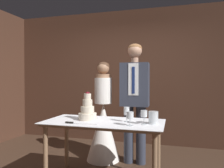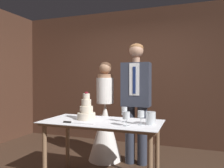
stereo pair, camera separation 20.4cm
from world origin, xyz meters
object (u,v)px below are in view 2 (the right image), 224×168
(tiered_cake, at_px, (86,111))
(bride, at_px, (105,124))
(wine_glass_far, at_px, (126,116))
(cake_table, at_px, (102,129))
(hurricane_candle, at_px, (151,118))
(groom, at_px, (136,95))
(cake_knife, at_px, (72,123))
(wine_glass_middle, at_px, (141,115))
(wine_glass_near, at_px, (124,111))

(tiered_cake, xyz_separation_m, bride, (-0.03, 0.74, -0.32))
(wine_glass_far, bearing_deg, cake_table, 155.68)
(wine_glass_far, distance_m, bride, 1.18)
(hurricane_candle, height_order, groom, groom)
(cake_knife, distance_m, groom, 1.18)
(groom, bearing_deg, tiered_cake, -123.46)
(hurricane_candle, bearing_deg, wine_glass_far, -145.35)
(tiered_cake, distance_m, wine_glass_middle, 0.75)
(cake_knife, distance_m, bride, 1.04)
(cake_table, height_order, groom, groom)
(wine_glass_near, bearing_deg, wine_glass_far, -68.19)
(cake_table, distance_m, wine_glass_middle, 0.56)
(tiered_cake, xyz_separation_m, wine_glass_middle, (0.74, -0.09, 0.00))
(cake_table, height_order, hurricane_candle, hurricane_candle)
(wine_glass_near, height_order, wine_glass_middle, wine_glass_near)
(hurricane_candle, distance_m, bride, 1.20)
(wine_glass_far, xyz_separation_m, bride, (-0.63, 0.95, -0.31))
(wine_glass_middle, bearing_deg, groom, 106.95)
(tiered_cake, xyz_separation_m, groom, (0.49, 0.74, 0.17))
(tiered_cake, height_order, groom, groom)
(cake_table, xyz_separation_m, tiered_cake, (-0.23, 0.04, 0.21))
(wine_glass_middle, relative_size, groom, 0.09)
(wine_glass_middle, distance_m, bride, 1.18)
(wine_glass_far, bearing_deg, wine_glass_middle, 38.78)
(groom, bearing_deg, cake_knife, -117.99)
(tiered_cake, bearing_deg, bride, 92.17)
(wine_glass_far, height_order, bride, bride)
(bride, height_order, groom, groom)
(wine_glass_near, bearing_deg, cake_knife, -153.42)
(cake_table, xyz_separation_m, wine_glass_near, (0.28, 0.05, 0.23))
(cake_table, xyz_separation_m, wine_glass_far, (0.37, -0.17, 0.21))
(cake_table, height_order, bride, bride)
(cake_knife, bearing_deg, hurricane_candle, 12.15)
(wine_glass_near, bearing_deg, tiered_cake, -179.11)
(wine_glass_middle, distance_m, wine_glass_far, 0.18)
(wine_glass_far, xyz_separation_m, groom, (-0.11, 0.95, 0.17))
(cake_knife, distance_m, wine_glass_far, 0.66)
(wine_glass_far, height_order, groom, groom)
(groom, bearing_deg, wine_glass_middle, -73.05)
(wine_glass_near, xyz_separation_m, wine_glass_far, (0.08, -0.21, -0.02))
(groom, bearing_deg, wine_glass_near, -88.04)
(wine_glass_middle, xyz_separation_m, hurricane_candle, (0.10, 0.06, -0.05))
(cake_knife, height_order, hurricane_candle, hurricane_candle)
(wine_glass_near, height_order, wine_glass_far, wine_glass_near)
(cake_table, distance_m, bride, 0.83)
(wine_glass_near, bearing_deg, cake_table, -170.95)
(cake_knife, relative_size, wine_glass_near, 2.13)
(wine_glass_middle, height_order, wine_glass_far, wine_glass_middle)
(wine_glass_far, bearing_deg, wine_glass_near, 111.81)
(tiered_cake, relative_size, wine_glass_far, 2.28)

